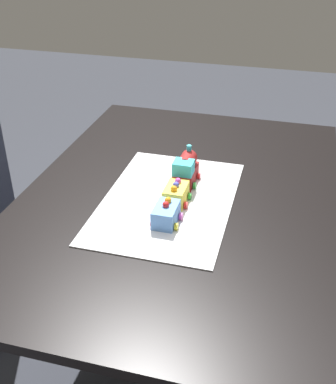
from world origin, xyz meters
name	(u,v)px	position (x,y,z in m)	size (l,w,h in m)	color
ground_plane	(178,351)	(0.00, 0.00, 0.00)	(8.00, 8.00, 0.00)	#2D3038
dining_table	(180,221)	(0.00, 0.00, 0.63)	(1.40, 1.00, 0.74)	black
cake_board	(168,201)	(0.05, -0.03, 0.74)	(0.60, 0.40, 0.00)	silver
cake_locomotive	(186,170)	(-0.07, 0.00, 0.79)	(0.14, 0.08, 0.12)	maroon
cake_car_hopper_lemon	(177,194)	(0.06, 0.00, 0.77)	(0.10, 0.08, 0.07)	#F4E04C
cake_car_tanker_sky_blue	(167,214)	(0.17, 0.00, 0.77)	(0.10, 0.08, 0.07)	#669EEA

